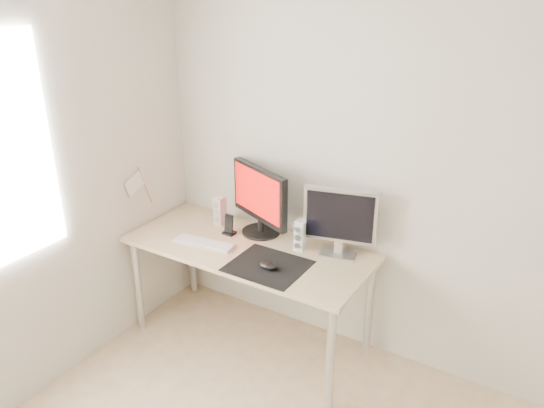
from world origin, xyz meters
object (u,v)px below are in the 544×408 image
at_px(speaker_left, 220,211).
at_px(desk, 249,257).
at_px(second_monitor, 340,219).
at_px(speaker_right, 301,235).
at_px(mouse, 268,266).
at_px(phone_dock, 229,228).
at_px(main_monitor, 260,198).
at_px(keyboard, 204,243).

bearing_deg(speaker_left, desk, -26.36).
bearing_deg(second_monitor, speaker_right, -163.18).
relative_size(mouse, second_monitor, 0.26).
bearing_deg(phone_dock, mouse, -29.05).
xyz_separation_m(speaker_right, phone_dock, (-0.52, -0.05, -0.06)).
height_order(mouse, speaker_left, speaker_left).
xyz_separation_m(main_monitor, speaker_left, (-0.32, -0.02, -0.15)).
bearing_deg(speaker_left, second_monitor, 1.69).
height_order(second_monitor, speaker_right, second_monitor).
distance_m(main_monitor, keyboard, 0.46).
bearing_deg(keyboard, second_monitor, 22.36).
bearing_deg(mouse, phone_dock, 150.95).
xyz_separation_m(mouse, second_monitor, (0.28, 0.39, 0.22)).
distance_m(speaker_right, keyboard, 0.63).
relative_size(desk, phone_dock, 11.42).
relative_size(main_monitor, phone_dock, 3.74).
height_order(second_monitor, keyboard, second_monitor).
relative_size(second_monitor, speaker_left, 2.23).
bearing_deg(mouse, keyboard, 173.84).
relative_size(main_monitor, second_monitor, 1.17).
relative_size(keyboard, phone_dock, 3.08).
bearing_deg(speaker_right, main_monitor, 169.44).
bearing_deg(second_monitor, main_monitor, -179.51).
bearing_deg(speaker_left, phone_dock, -33.55).
relative_size(mouse, keyboard, 0.27).
bearing_deg(main_monitor, speaker_left, -176.13).
bearing_deg(second_monitor, keyboard, -157.64).
bearing_deg(main_monitor, second_monitor, 0.49).
relative_size(second_monitor, keyboard, 1.04).
xyz_separation_m(main_monitor, keyboard, (-0.22, -0.32, -0.25)).
bearing_deg(desk, main_monitor, 100.84).
height_order(speaker_right, keyboard, speaker_right).
distance_m(desk, main_monitor, 0.39).
height_order(mouse, speaker_right, speaker_right).
xyz_separation_m(speaker_left, phone_dock, (0.15, -0.10, -0.06)).
bearing_deg(speaker_right, phone_dock, -173.92).
height_order(desk, keyboard, keyboard).
distance_m(desk, phone_dock, 0.25).
bearing_deg(desk, second_monitor, 20.59).
bearing_deg(speaker_left, keyboard, -72.85).
distance_m(desk, speaker_left, 0.43).
height_order(mouse, keyboard, mouse).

